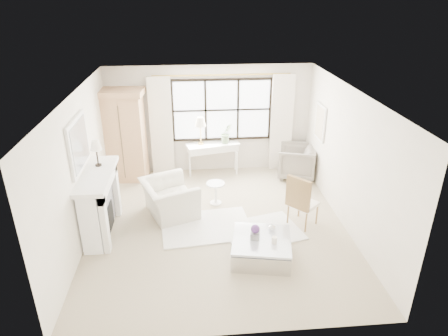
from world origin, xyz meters
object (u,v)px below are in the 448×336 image
Objects in this scene: console_table at (213,158)px; coffee_table at (261,248)px; club_armchair at (169,199)px; armoire at (123,135)px.

coffee_table is at bearing -92.72° from console_table.
console_table is 3.64m from coffee_table.
coffee_table is (1.66, -1.62, -0.19)m from club_armchair.
club_armchair is at bearing -53.92° from armoire.
console_table is 1.21× the size of club_armchair.
club_armchair reaches higher than coffee_table.
coffee_table is (0.62, -3.58, -0.22)m from console_table.
armoire reaches higher than console_table.
coffee_table is at bearing -156.20° from club_armchair.
console_table is at bearing 110.69° from coffee_table.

